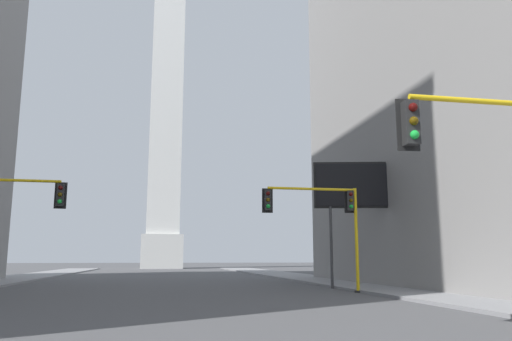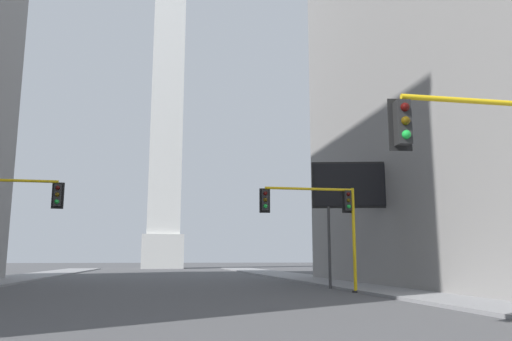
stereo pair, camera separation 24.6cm
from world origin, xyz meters
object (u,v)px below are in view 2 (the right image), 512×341
obelisk (168,99)px  traffic_light_mid_right (322,212)px  billboard_sign (361,188)px  traffic_light_near_right (509,152)px

obelisk → traffic_light_mid_right: size_ratio=11.64×
traffic_light_mid_right → billboard_sign: bearing=42.0°
traffic_light_mid_right → billboard_sign: (3.68, 3.31, 1.84)m
traffic_light_mid_right → billboard_sign: size_ratio=0.72×
traffic_light_near_right → billboard_sign: bearing=78.7°
traffic_light_near_right → obelisk: bearing=95.9°
obelisk → billboard_sign: bearing=-79.1°
traffic_light_mid_right → obelisk: bearing=97.2°
obelisk → traffic_light_near_right: size_ratio=11.25×
obelisk → billboard_sign: obelisk is taller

